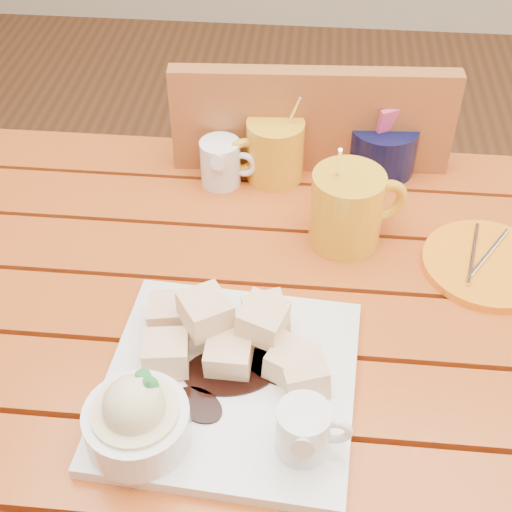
# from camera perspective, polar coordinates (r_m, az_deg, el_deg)

# --- Properties ---
(table) EXTENTS (1.20, 0.79, 0.75)m
(table) POSITION_cam_1_polar(r_m,az_deg,el_deg) (0.99, 0.82, -9.07)
(table) COLOR #A73315
(table) RESTS_ON ground
(dessert_plate) EXTENTS (0.30, 0.30, 0.11)m
(dessert_plate) POSITION_cam_1_polar(r_m,az_deg,el_deg) (0.80, -3.72, -10.25)
(dessert_plate) COLOR white
(dessert_plate) RESTS_ON table
(coffee_mug_left) EXTENTS (0.12, 0.09, 0.15)m
(coffee_mug_left) POSITION_cam_1_polar(r_m,az_deg,el_deg) (1.11, 1.39, 8.52)
(coffee_mug_left) COLOR gold
(coffee_mug_left) RESTS_ON table
(coffee_mug_right) EXTENTS (0.14, 0.10, 0.17)m
(coffee_mug_right) POSITION_cam_1_polar(r_m,az_deg,el_deg) (0.99, 7.43, 3.89)
(coffee_mug_right) COLOR gold
(coffee_mug_right) RESTS_ON table
(cream_pitcher) EXTENTS (0.09, 0.08, 0.08)m
(cream_pitcher) POSITION_cam_1_polar(r_m,az_deg,el_deg) (1.10, -2.76, 7.54)
(cream_pitcher) COLOR white
(cream_pitcher) RESTS_ON table
(sugar_caddy) EXTENTS (0.11, 0.11, 0.12)m
(sugar_caddy) POSITION_cam_1_polar(r_m,az_deg,el_deg) (1.15, 10.10, 8.61)
(sugar_caddy) COLOR black
(sugar_caddy) RESTS_ON table
(orange_saucer) EXTENTS (0.18, 0.18, 0.02)m
(orange_saucer) POSITION_cam_1_polar(r_m,az_deg,el_deg) (1.02, 18.10, -0.63)
(orange_saucer) COLOR orange
(orange_saucer) RESTS_ON table
(chair_far) EXTENTS (0.46, 0.46, 0.92)m
(chair_far) POSITION_cam_1_polar(r_m,az_deg,el_deg) (1.40, 3.71, 1.97)
(chair_far) COLOR brown
(chair_far) RESTS_ON ground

